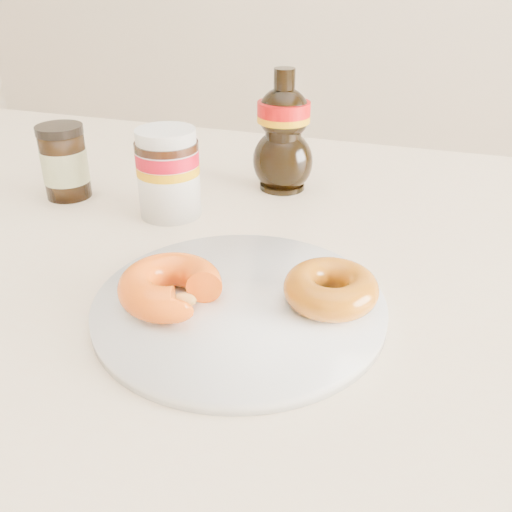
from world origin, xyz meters
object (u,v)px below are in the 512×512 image
(donut_bitten, at_px, (170,286))
(syrup_bottle, at_px, (283,131))
(donut_whole, at_px, (331,288))
(plate, at_px, (240,305))
(nutella_jar, at_px, (168,170))
(dark_jar, at_px, (65,163))
(dining_table, at_px, (228,308))

(donut_bitten, relative_size, syrup_bottle, 0.58)
(donut_whole, relative_size, syrup_bottle, 0.53)
(plate, relative_size, donut_bitten, 2.85)
(nutella_jar, relative_size, syrup_bottle, 0.67)
(syrup_bottle, bearing_deg, donut_bitten, -91.73)
(donut_bitten, bearing_deg, dark_jar, 121.22)
(plate, distance_m, donut_whole, 0.09)
(dining_table, relative_size, dark_jar, 14.04)
(nutella_jar, relative_size, dark_jar, 1.12)
(plate, xyz_separation_m, nutella_jar, (-0.16, 0.19, 0.05))
(donut_whole, bearing_deg, dark_jar, 156.64)
(dark_jar, bearing_deg, dining_table, -16.30)
(dark_jar, bearing_deg, donut_whole, -23.36)
(dark_jar, bearing_deg, syrup_bottle, 24.13)
(nutella_jar, height_order, syrup_bottle, syrup_bottle)
(plate, distance_m, nutella_jar, 0.25)
(donut_whole, relative_size, nutella_jar, 0.79)
(dining_table, relative_size, donut_bitten, 14.47)
(dark_jar, bearing_deg, nutella_jar, -3.65)
(donut_whole, bearing_deg, syrup_bottle, 113.83)
(nutella_jar, bearing_deg, dark_jar, 176.35)
(donut_whole, relative_size, dark_jar, 0.89)
(donut_bitten, distance_m, nutella_jar, 0.23)
(dining_table, height_order, syrup_bottle, syrup_bottle)
(dining_table, height_order, donut_bitten, donut_bitten)
(dining_table, height_order, dark_jar, dark_jar)
(donut_bitten, xyz_separation_m, nutella_jar, (-0.10, 0.21, 0.03))
(plate, xyz_separation_m, donut_whole, (0.08, 0.02, 0.02))
(plate, xyz_separation_m, donut_bitten, (-0.06, -0.02, 0.02))
(dining_table, distance_m, donut_whole, 0.21)
(dining_table, height_order, plate, plate)
(donut_bitten, height_order, dark_jar, dark_jar)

